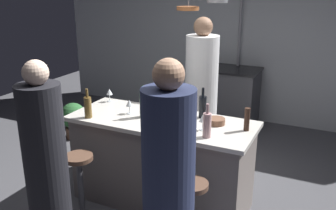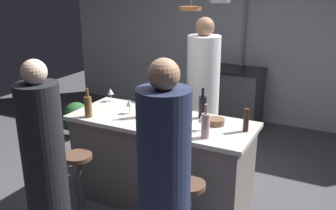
{
  "view_description": "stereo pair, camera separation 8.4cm",
  "coord_description": "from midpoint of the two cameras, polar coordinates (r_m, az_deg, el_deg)",
  "views": [
    {
      "loc": [
        1.51,
        -3.0,
        2.17
      ],
      "look_at": [
        0.0,
        0.15,
        1.0
      ],
      "focal_mm": 40.06,
      "sensor_mm": 36.0,
      "label": 1
    },
    {
      "loc": [
        1.58,
        -2.97,
        2.17
      ],
      "look_at": [
        0.0,
        0.15,
        1.0
      ],
      "focal_mm": 40.06,
      "sensor_mm": 36.0,
      "label": 2
    }
  ],
  "objects": [
    {
      "name": "kitchen_island",
      "position": [
        3.77,
        -0.4,
        -8.56
      ],
      "size": [
        1.8,
        0.72,
        0.9
      ],
      "color": "slate",
      "rests_on": "ground_plane"
    },
    {
      "name": "bar_stool_left",
      "position": [
        3.61,
        -12.58,
        -11.73
      ],
      "size": [
        0.28,
        0.28,
        0.68
      ],
      "color": "#4C4C51",
      "rests_on": "ground_plane"
    },
    {
      "name": "wine_glass_near_right_guest",
      "position": [
        3.31,
        5.88,
        -2.15
      ],
      "size": [
        0.07,
        0.07,
        0.15
      ],
      "color": "silver",
      "rests_on": "kitchen_island"
    },
    {
      "name": "potted_plant",
      "position": [
        5.52,
        -13.33,
        -1.85
      ],
      "size": [
        0.36,
        0.36,
        0.52
      ],
      "color": "brown",
      "rests_on": "ground_plane"
    },
    {
      "name": "wine_bottle_rose",
      "position": [
        3.16,
        6.48,
        -3.04
      ],
      "size": [
        0.07,
        0.07,
        0.3
      ],
      "color": "#B78C8E",
      "rests_on": "kitchen_island"
    },
    {
      "name": "ground_plane",
      "position": [
        4.0,
        -0.38,
        -14.35
      ],
      "size": [
        9.0,
        9.0,
        0.0
      ],
      "primitive_type": "plane",
      "color": "#4C4C51"
    },
    {
      "name": "mixing_bowl_steel",
      "position": [
        3.74,
        -0.84,
        -0.87
      ],
      "size": [
        0.17,
        0.17,
        0.06
      ],
      "primitive_type": "cylinder",
      "color": "#B7B7BC",
      "rests_on": "kitchen_island"
    },
    {
      "name": "guest_left",
      "position": [
        3.2,
        -17.52,
        -8.74
      ],
      "size": [
        0.34,
        0.34,
        1.62
      ],
      "color": "black",
      "rests_on": "ground_plane"
    },
    {
      "name": "mixing_bowl_ceramic",
      "position": [
        3.5,
        0.81,
        -2.09
      ],
      "size": [
        0.19,
        0.19,
        0.08
      ],
      "primitive_type": "cylinder",
      "color": "silver",
      "rests_on": "kitchen_island"
    },
    {
      "name": "wine_glass_near_left_guest",
      "position": [
        3.74,
        -5.25,
        0.26
      ],
      "size": [
        0.07,
        0.07,
        0.15
      ],
      "color": "silver",
      "rests_on": "kitchen_island"
    },
    {
      "name": "chef",
      "position": [
        4.41,
        5.82,
        0.72
      ],
      "size": [
        0.38,
        0.38,
        1.79
      ],
      "color": "white",
      "rests_on": "ground_plane"
    },
    {
      "name": "wine_bottle_dark",
      "position": [
        3.61,
        5.93,
        -0.24
      ],
      "size": [
        0.07,
        0.07,
        0.3
      ],
      "color": "black",
      "rests_on": "kitchen_island"
    },
    {
      "name": "guest_right",
      "position": [
        2.64,
        0.35,
        -12.81
      ],
      "size": [
        0.36,
        0.36,
        1.72
      ],
      "color": "#262D4C",
      "rests_on": "ground_plane"
    },
    {
      "name": "wine_bottle_amber",
      "position": [
        3.69,
        -11.43,
        -0.18
      ],
      "size": [
        0.07,
        0.07,
        0.29
      ],
      "color": "brown",
      "rests_on": "kitchen_island"
    },
    {
      "name": "mixing_bowl_wooden",
      "position": [
        3.49,
        7.96,
        -2.53
      ],
      "size": [
        0.16,
        0.16,
        0.06
      ],
      "primitive_type": "cylinder",
      "color": "brown",
      "rests_on": "kitchen_island"
    },
    {
      "name": "stove_range",
      "position": [
        5.91,
        10.58,
        1.2
      ],
      "size": [
        0.8,
        0.64,
        0.89
      ],
      "color": "#47474C",
      "rests_on": "ground_plane"
    },
    {
      "name": "back_wall",
      "position": [
        6.1,
        12.15,
        9.87
      ],
      "size": [
        6.4,
        0.16,
        2.6
      ],
      "primitive_type": "cube",
      "color": "#B2B7BC",
      "rests_on": "ground_plane"
    },
    {
      "name": "overhead_pot_rack",
      "position": [
        5.18,
        8.81,
        12.55
      ],
      "size": [
        0.61,
        1.52,
        2.17
      ],
      "color": "gray",
      "rests_on": "ground_plane"
    },
    {
      "name": "wine_glass_by_chef",
      "position": [
        4.14,
        -8.16,
        1.98
      ],
      "size": [
        0.07,
        0.07,
        0.15
      ],
      "color": "silver",
      "rests_on": "kitchen_island"
    },
    {
      "name": "wine_bottle_red",
      "position": [
        3.62,
        -3.13,
        0.02
      ],
      "size": [
        0.07,
        0.07,
        0.32
      ],
      "color": "#143319",
      "rests_on": "kitchen_island"
    },
    {
      "name": "pepper_mill",
      "position": [
        3.35,
        12.51,
        -2.26
      ],
      "size": [
        0.05,
        0.05,
        0.21
      ],
      "primitive_type": "cylinder",
      "color": "#382319",
      "rests_on": "kitchen_island"
    }
  ]
}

